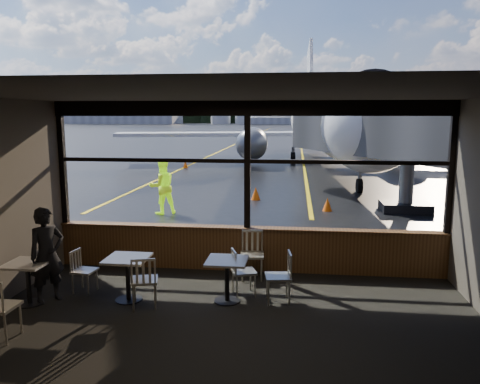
% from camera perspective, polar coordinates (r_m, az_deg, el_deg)
% --- Properties ---
extents(ground_plane, '(520.00, 520.00, 0.00)m').
position_cam_1_polar(ground_plane, '(129.41, 6.47, 7.76)').
color(ground_plane, black).
rests_on(ground_plane, ground).
extents(carpet_floor, '(8.00, 6.00, 0.01)m').
position_cam_1_polar(carpet_floor, '(7.19, -1.73, -17.10)').
color(carpet_floor, black).
rests_on(carpet_floor, ground).
extents(ceiling, '(8.00, 6.00, 0.04)m').
position_cam_1_polar(ceiling, '(6.45, -1.89, 11.92)').
color(ceiling, '#38332D').
rests_on(ceiling, ground).
extents(wall_back, '(8.00, 0.04, 3.50)m').
position_cam_1_polar(wall_back, '(3.79, -8.81, -13.32)').
color(wall_back, '#4B443C').
rests_on(wall_back, ground).
extents(window_sill, '(8.00, 0.28, 0.90)m').
position_cam_1_polar(window_sill, '(9.81, 0.88, -7.03)').
color(window_sill, '#4E2F17').
rests_on(window_sill, ground).
extents(window_header, '(8.00, 0.18, 0.30)m').
position_cam_1_polar(window_header, '(9.42, 0.92, 10.16)').
color(window_header, black).
rests_on(window_header, ground).
extents(mullion_left, '(0.12, 0.12, 2.60)m').
position_cam_1_polar(mullion_left, '(10.63, -20.82, 3.25)').
color(mullion_left, black).
rests_on(mullion_left, ground).
extents(mullion_centre, '(0.12, 0.12, 2.60)m').
position_cam_1_polar(mullion_centre, '(9.47, 0.91, 3.19)').
color(mullion_centre, black).
rests_on(mullion_centre, ground).
extents(mullion_right, '(0.12, 0.12, 2.60)m').
position_cam_1_polar(mullion_right, '(9.88, 24.36, 2.62)').
color(mullion_right, black).
rests_on(mullion_right, ground).
extents(window_transom, '(8.00, 0.10, 0.08)m').
position_cam_1_polar(window_transom, '(9.46, 0.91, 3.79)').
color(window_transom, black).
rests_on(window_transom, ground).
extents(airliner, '(30.30, 35.62, 10.39)m').
position_cam_1_polar(airliner, '(31.48, 10.78, 12.72)').
color(airliner, white).
rests_on(airliner, ground_plane).
extents(jet_bridge, '(9.58, 11.71, 5.11)m').
position_cam_1_polar(jet_bridge, '(15.11, 16.95, 6.40)').
color(jet_bridge, '#29292C').
rests_on(jet_bridge, ground_plane).
extents(cafe_table_near, '(0.69, 0.69, 0.76)m').
position_cam_1_polar(cafe_table_near, '(8.23, -1.60, -10.78)').
color(cafe_table_near, gray).
rests_on(cafe_table_near, carpet_floor).
extents(cafe_table_mid, '(0.71, 0.71, 0.78)m').
position_cam_1_polar(cafe_table_mid, '(8.50, -13.49, -10.29)').
color(cafe_table_mid, '#AAA69C').
rests_on(cafe_table_mid, carpet_floor).
extents(cafe_table_left, '(0.68, 0.68, 0.75)m').
position_cam_1_polar(cafe_table_left, '(8.90, -24.37, -10.12)').
color(cafe_table_left, '#AAA49C').
rests_on(cafe_table_left, carpet_floor).
extents(chair_near_e, '(0.56, 0.56, 0.90)m').
position_cam_1_polar(chair_near_e, '(8.22, 4.67, -10.32)').
color(chair_near_e, '#ACA89B').
rests_on(chair_near_e, carpet_floor).
extents(chair_near_w, '(0.60, 0.60, 0.86)m').
position_cam_1_polar(chair_near_w, '(8.52, 0.48, -9.74)').
color(chair_near_w, '#B9B4A7').
rests_on(chair_near_w, carpet_floor).
extents(chair_near_n, '(0.56, 0.56, 0.96)m').
position_cam_1_polar(chair_near_n, '(9.31, 1.48, -7.75)').
color(chair_near_n, '#B6B2A4').
rests_on(chair_near_n, carpet_floor).
extents(chair_mid_s, '(0.61, 0.61, 0.91)m').
position_cam_1_polar(chair_mid_s, '(8.17, -11.58, -10.56)').
color(chair_mid_s, '#B1ACA0').
rests_on(chair_mid_s, carpet_floor).
extents(chair_mid_w, '(0.48, 0.48, 0.80)m').
position_cam_1_polar(chair_mid_w, '(9.11, -18.42, -9.15)').
color(chair_mid_w, beige).
rests_on(chair_mid_w, carpet_floor).
extents(chair_left_s, '(0.52, 0.52, 0.96)m').
position_cam_1_polar(chair_left_s, '(7.73, -27.22, -12.41)').
color(chair_left_s, '#B0AB9E').
rests_on(chair_left_s, carpet_floor).
extents(passenger, '(0.69, 0.72, 1.66)m').
position_cam_1_polar(passenger, '(8.78, -22.46, -7.12)').
color(passenger, black).
rests_on(passenger, carpet_floor).
extents(ground_crew, '(1.11, 1.06, 1.81)m').
position_cam_1_polar(ground_crew, '(15.59, -9.47, 0.66)').
color(ground_crew, '#BFF219').
rests_on(ground_crew, ground_plane).
extents(cone_nose, '(0.33, 0.33, 0.45)m').
position_cam_1_polar(cone_nose, '(16.19, 10.61, -1.50)').
color(cone_nose, orange).
rests_on(cone_nose, ground_plane).
extents(cone_wing, '(0.32, 0.32, 0.45)m').
position_cam_1_polar(cone_wing, '(29.40, -6.67, 3.37)').
color(cone_wing, '#F85C07').
rests_on(cone_wing, ground_plane).
extents(hangar_left, '(45.00, 18.00, 11.00)m').
position_cam_1_polar(hangar_left, '(202.24, -13.90, 9.62)').
color(hangar_left, silver).
rests_on(hangar_left, ground_plane).
extents(hangar_mid, '(38.00, 15.00, 10.00)m').
position_cam_1_polar(hangar_mid, '(194.38, 6.65, 9.71)').
color(hangar_mid, silver).
rests_on(hangar_mid, ground_plane).
extents(hangar_right, '(50.00, 20.00, 12.00)m').
position_cam_1_polar(hangar_right, '(196.47, 24.67, 9.22)').
color(hangar_right, silver).
rests_on(hangar_right, ground_plane).
extents(fuel_tank_a, '(8.00, 8.00, 6.00)m').
position_cam_1_polar(fuel_tank_a, '(193.86, -2.38, 9.17)').
color(fuel_tank_a, silver).
rests_on(fuel_tank_a, ground_plane).
extents(fuel_tank_b, '(8.00, 8.00, 6.00)m').
position_cam_1_polar(fuel_tank_b, '(192.51, 0.60, 9.18)').
color(fuel_tank_b, silver).
rests_on(fuel_tank_b, ground_plane).
extents(fuel_tank_c, '(8.00, 8.00, 6.00)m').
position_cam_1_polar(fuel_tank_c, '(191.68, 3.61, 9.16)').
color(fuel_tank_c, silver).
rests_on(fuel_tank_c, ground_plane).
extents(treeline, '(360.00, 3.00, 12.00)m').
position_cam_1_polar(treeline, '(219.39, 6.69, 9.91)').
color(treeline, black).
rests_on(treeline, ground_plane).
extents(cone_extra, '(0.36, 0.36, 0.50)m').
position_cam_1_polar(cone_extra, '(18.05, 1.93, -0.17)').
color(cone_extra, '#FF5D08').
rests_on(cone_extra, ground_plane).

